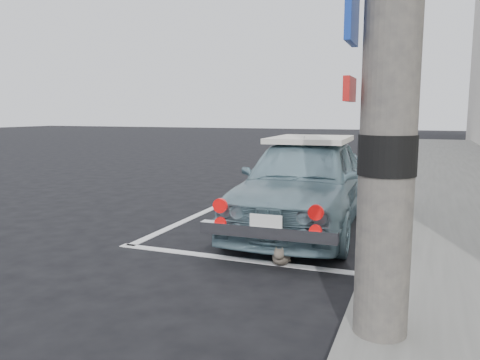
% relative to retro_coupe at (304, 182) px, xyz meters
% --- Properties ---
extents(ground, '(80.00, 80.00, 0.00)m').
position_rel_retro_coupe_xyz_m(ground, '(-0.80, -1.12, -0.64)').
color(ground, black).
rests_on(ground, ground).
extents(pline_rear, '(3.00, 0.12, 0.01)m').
position_rel_retro_coupe_xyz_m(pline_rear, '(-0.30, -1.62, -0.63)').
color(pline_rear, silver).
rests_on(pline_rear, ground).
extents(pline_front, '(3.00, 0.12, 0.01)m').
position_rel_retro_coupe_xyz_m(pline_front, '(-0.30, 5.38, -0.63)').
color(pline_front, silver).
rests_on(pline_front, ground).
extents(pline_side, '(0.12, 7.00, 0.01)m').
position_rel_retro_coupe_xyz_m(pline_side, '(-1.70, 1.88, -0.63)').
color(pline_side, silver).
rests_on(pline_side, ground).
extents(retro_coupe, '(1.59, 3.74, 1.26)m').
position_rel_retro_coupe_xyz_m(retro_coupe, '(0.00, 0.00, 0.00)').
color(retro_coupe, '#7598A5').
rests_on(retro_coupe, ground).
extents(cat, '(0.22, 0.43, 0.23)m').
position_rel_retro_coupe_xyz_m(cat, '(0.16, -1.63, -0.53)').
color(cat, brown).
rests_on(cat, ground).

